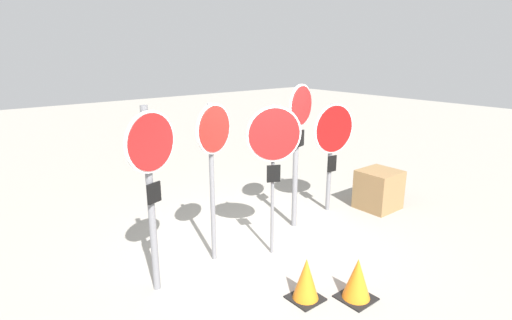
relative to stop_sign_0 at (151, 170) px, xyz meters
name	(u,v)px	position (x,y,z in m)	size (l,w,h in m)	color
ground_plane	(264,245)	(1.86, 0.10, -1.64)	(40.00, 40.00, 0.00)	gray
stop_sign_0	(151,170)	(0.00, 0.00, 0.00)	(0.72, 0.26, 2.42)	slate
stop_sign_1	(213,148)	(1.02, 0.18, 0.08)	(0.67, 0.24, 2.34)	slate
stop_sign_2	(274,144)	(1.78, -0.22, 0.11)	(0.73, 0.38, 2.30)	slate
stop_sign_3	(298,133)	(2.76, 0.28, 0.05)	(0.67, 0.22, 2.50)	slate
stop_sign_4	(333,138)	(3.78, 0.39, -0.19)	(0.92, 0.18, 2.09)	slate
traffic_cone_0	(306,279)	(1.34, -1.35, -1.36)	(0.39, 0.39, 0.56)	black
traffic_cone_1	(357,279)	(1.85, -1.74, -1.36)	(0.42, 0.42, 0.56)	black
storage_crate	(379,189)	(4.63, -0.12, -1.25)	(0.74, 0.70, 0.77)	olive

